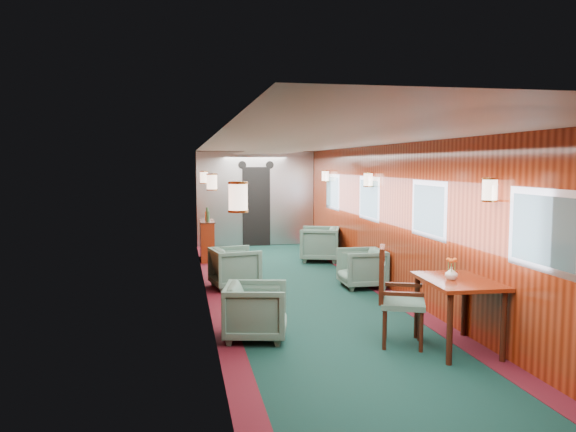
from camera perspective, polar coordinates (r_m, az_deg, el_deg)
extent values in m
plane|color=black|center=(8.69, 1.96, -8.52)|extent=(12.00, 12.00, 0.00)
cube|color=silver|center=(8.44, 2.02, 7.16)|extent=(3.00, 12.00, 0.10)
cube|color=silver|center=(8.44, 2.02, 7.23)|extent=(1.20, 12.00, 0.06)
cube|color=maroon|center=(14.38, -3.33, 1.81)|extent=(3.00, 0.10, 2.40)
cube|color=maroon|center=(8.28, -8.18, -0.82)|extent=(0.10, 12.00, 2.40)
cube|color=maroon|center=(8.93, 11.41, -0.43)|extent=(0.10, 12.00, 2.40)
cube|color=#3F0C15|center=(8.50, -7.05, -8.85)|extent=(0.30, 12.00, 0.01)
cube|color=#3F0C15|center=(9.08, 10.39, -7.99)|extent=(0.30, 12.00, 0.01)
cube|color=#AEB1B5|center=(14.30, -3.28, 1.79)|extent=(2.98, 0.12, 2.38)
cube|color=black|center=(14.23, -3.24, 0.97)|extent=(0.70, 0.06, 2.00)
cylinder|color=black|center=(14.16, -4.67, 5.19)|extent=(0.20, 0.04, 0.20)
cylinder|color=black|center=(14.25, -1.86, 5.20)|extent=(0.20, 0.04, 0.20)
cube|color=#AEB1B5|center=(5.84, 24.47, -1.35)|extent=(0.02, 1.10, 0.80)
cube|color=#466369|center=(5.83, 24.40, -1.35)|extent=(0.01, 0.96, 0.66)
cube|color=#AEB1B5|center=(8.00, 14.09, 0.65)|extent=(0.02, 1.10, 0.80)
cube|color=#466369|center=(7.99, 14.04, 0.65)|extent=(0.01, 0.96, 0.66)
cube|color=#AEB1B5|center=(10.31, 8.23, 1.77)|extent=(0.02, 1.10, 0.80)
cube|color=#466369|center=(10.31, 8.19, 1.77)|extent=(0.01, 0.96, 0.66)
cube|color=#AEB1B5|center=(12.70, 4.55, 2.47)|extent=(0.02, 1.10, 0.80)
cube|color=#466369|center=(12.69, 4.51, 2.47)|extent=(0.01, 0.96, 0.66)
cylinder|color=#FFE4C6|center=(4.76, -5.10, 1.94)|extent=(0.16, 0.16, 0.24)
cylinder|color=#B17C31|center=(4.77, -5.08, 0.50)|extent=(0.17, 0.17, 0.02)
cylinder|color=#FFE4C6|center=(6.43, 19.81, 2.52)|extent=(0.16, 0.16, 0.24)
cylinder|color=#B17C31|center=(6.44, 19.78, 1.45)|extent=(0.17, 0.17, 0.02)
cylinder|color=#FFE4C6|center=(8.74, -7.73, 3.45)|extent=(0.16, 0.16, 0.24)
cylinder|color=#B17C31|center=(8.75, -7.72, 2.66)|extent=(0.17, 0.17, 0.02)
cylinder|color=#FFE4C6|center=(10.08, 8.15, 3.68)|extent=(0.16, 0.16, 0.24)
cylinder|color=#B17C31|center=(10.08, 8.14, 3.00)|extent=(0.17, 0.17, 0.02)
cylinder|color=#FFE4C6|center=(11.74, -8.54, 3.90)|extent=(0.16, 0.16, 0.24)
cylinder|color=#B17C31|center=(11.74, -8.53, 3.32)|extent=(0.17, 0.17, 0.02)
cylinder|color=#FFE4C6|center=(12.95, 3.82, 4.08)|extent=(0.16, 0.16, 0.24)
cylinder|color=#B17C31|center=(12.95, 3.82, 3.55)|extent=(0.17, 0.17, 0.02)
cube|color=maroon|center=(6.57, 16.93, -6.36)|extent=(0.79, 1.10, 0.04)
cylinder|color=#36160C|center=(6.14, 16.10, -10.99)|extent=(0.06, 0.06, 0.75)
cylinder|color=#36160C|center=(6.40, 21.05, -10.46)|extent=(0.06, 0.06, 0.75)
cylinder|color=#36160C|center=(6.95, 12.97, -8.99)|extent=(0.06, 0.06, 0.75)
cylinder|color=#36160C|center=(7.18, 17.45, -8.63)|extent=(0.06, 0.06, 0.75)
cube|color=#1A3E38|center=(6.62, 11.60, -8.72)|extent=(0.63, 0.63, 0.06)
cube|color=#36160C|center=(6.54, 9.51, -5.82)|extent=(0.21, 0.43, 0.63)
cube|color=#1A3E38|center=(6.56, 9.74, -6.36)|extent=(0.14, 0.32, 0.38)
cube|color=#36160C|center=(6.34, 11.65, -7.77)|extent=(0.43, 0.21, 0.04)
cube|color=#36160C|center=(6.81, 11.60, -6.85)|extent=(0.43, 0.21, 0.04)
cylinder|color=#36160C|center=(6.49, 9.77, -11.34)|extent=(0.05, 0.05, 0.45)
cylinder|color=#36160C|center=(6.50, 13.38, -11.39)|extent=(0.05, 0.05, 0.45)
cylinder|color=#36160C|center=(6.88, 9.84, -10.38)|extent=(0.05, 0.05, 0.45)
cylinder|color=#36160C|center=(6.88, 13.23, -10.43)|extent=(0.05, 0.05, 0.45)
cube|color=maroon|center=(12.26, -8.25, -2.49)|extent=(0.28, 0.94, 0.85)
cube|color=#36160C|center=(12.21, -8.23, -0.52)|extent=(0.30, 0.96, 0.02)
cylinder|color=#274E32|center=(11.96, -8.13, -0.06)|extent=(0.07, 0.07, 0.22)
cylinder|color=#274E32|center=(12.29, -8.21, 0.22)|extent=(0.06, 0.06, 0.28)
cylinder|color=#B17C31|center=(12.48, -8.25, 0.07)|extent=(0.08, 0.08, 0.18)
imported|color=silver|center=(6.51, 16.26, -5.61)|extent=(0.15, 0.15, 0.14)
imported|color=#1A3E38|center=(6.76, -3.26, -9.64)|extent=(0.87, 0.85, 0.67)
imported|color=#1A3E38|center=(9.48, -5.41, -5.25)|extent=(0.88, 0.87, 0.69)
imported|color=#1A3E38|center=(9.57, 7.51, -5.26)|extent=(0.73, 0.70, 0.66)
imported|color=#1A3E38|center=(12.02, 3.23, -2.85)|extent=(1.02, 1.00, 0.74)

